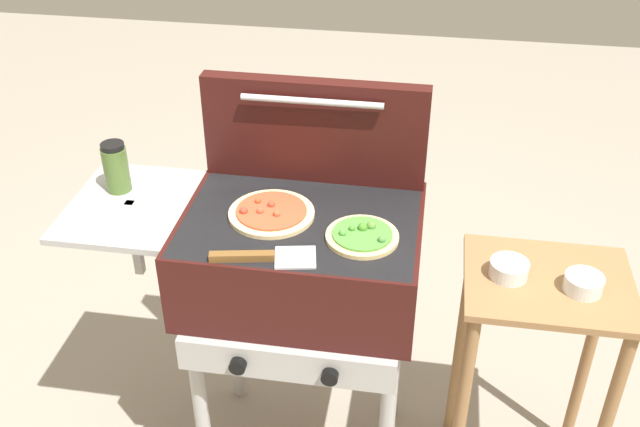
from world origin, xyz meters
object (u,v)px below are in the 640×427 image
(pizza_veggie, at_px, (362,235))
(sauce_jar, at_px, (116,167))
(topping_bowl_far, at_px, (509,269))
(spatula, at_px, (264,257))
(pizza_pepperoni, at_px, (271,213))
(topping_bowl_near, at_px, (583,284))
(grill, at_px, (297,262))
(prep_table, at_px, (536,343))

(pizza_veggie, relative_size, sauce_jar, 1.30)
(topping_bowl_far, bearing_deg, spatula, -162.02)
(pizza_pepperoni, distance_m, topping_bowl_near, 0.83)
(grill, xyz_separation_m, pizza_pepperoni, (-0.07, 0.00, 0.15))
(grill, relative_size, pizza_veggie, 5.13)
(sauce_jar, bearing_deg, pizza_pepperoni, -7.96)
(spatula, bearing_deg, topping_bowl_near, 11.63)
(pizza_pepperoni, bearing_deg, spatula, -82.51)
(grill, distance_m, pizza_pepperoni, 0.17)
(grill, bearing_deg, pizza_pepperoni, 176.69)
(sauce_jar, relative_size, prep_table, 0.19)
(sauce_jar, height_order, topping_bowl_far, sauce_jar)
(spatula, bearing_deg, topping_bowl_far, 17.98)
(pizza_pepperoni, bearing_deg, pizza_veggie, -14.79)
(grill, height_order, prep_table, grill)
(pizza_pepperoni, bearing_deg, grill, -3.31)
(sauce_jar, bearing_deg, prep_table, -3.00)
(pizza_veggie, bearing_deg, prep_table, 7.78)
(pizza_pepperoni, bearing_deg, topping_bowl_far, 0.35)
(prep_table, bearing_deg, spatula, -164.83)
(pizza_pepperoni, height_order, prep_table, pizza_pepperoni)
(pizza_pepperoni, bearing_deg, topping_bowl_near, -2.11)
(grill, xyz_separation_m, topping_bowl_far, (0.57, 0.01, 0.04))
(grill, height_order, pizza_veggie, pizza_veggie)
(sauce_jar, relative_size, topping_bowl_far, 1.41)
(pizza_pepperoni, height_order, sauce_jar, sauce_jar)
(sauce_jar, xyz_separation_m, spatula, (0.48, -0.26, -0.06))
(sauce_jar, relative_size, topping_bowl_near, 1.46)
(grill, relative_size, topping_bowl_far, 9.37)
(pizza_pepperoni, relative_size, prep_table, 0.30)
(pizza_veggie, distance_m, pizza_pepperoni, 0.26)
(pizza_pepperoni, xyz_separation_m, spatula, (0.03, -0.19, -0.00))
(topping_bowl_near, bearing_deg, topping_bowl_far, 169.57)
(prep_table, distance_m, topping_bowl_far, 0.27)
(pizza_veggie, bearing_deg, topping_bowl_near, 3.65)
(pizza_veggie, relative_size, topping_bowl_near, 1.89)
(grill, height_order, pizza_pepperoni, pizza_pepperoni)
(sauce_jar, height_order, spatula, sauce_jar)
(topping_bowl_near, bearing_deg, pizza_pepperoni, 177.89)
(pizza_veggie, distance_m, topping_bowl_far, 0.41)
(pizza_veggie, height_order, prep_table, pizza_veggie)
(prep_table, distance_m, topping_bowl_near, 0.26)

